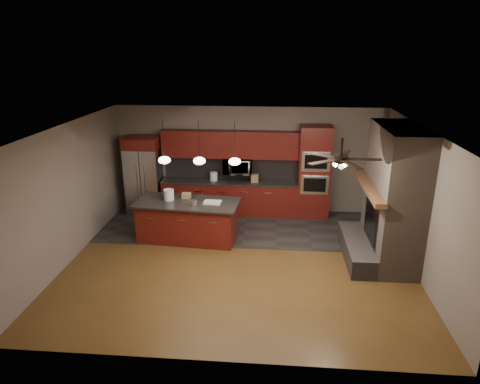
# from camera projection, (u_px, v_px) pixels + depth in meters

# --- Properties ---
(ground) EXTENTS (7.00, 7.00, 0.00)m
(ground) POSITION_uv_depth(u_px,v_px,m) (239.00, 261.00, 8.92)
(ground) COLOR brown
(ground) RESTS_ON ground
(ceiling) EXTENTS (7.00, 6.00, 0.02)m
(ceiling) POSITION_uv_depth(u_px,v_px,m) (239.00, 128.00, 8.01)
(ceiling) COLOR white
(ceiling) RESTS_ON back_wall
(back_wall) EXTENTS (7.00, 0.02, 2.80)m
(back_wall) POSITION_uv_depth(u_px,v_px,m) (249.00, 160.00, 11.29)
(back_wall) COLOR gray
(back_wall) RESTS_ON ground
(right_wall) EXTENTS (0.02, 6.00, 2.80)m
(right_wall) POSITION_uv_depth(u_px,v_px,m) (421.00, 203.00, 8.18)
(right_wall) COLOR gray
(right_wall) RESTS_ON ground
(left_wall) EXTENTS (0.02, 6.00, 2.80)m
(left_wall) POSITION_uv_depth(u_px,v_px,m) (69.00, 193.00, 8.74)
(left_wall) COLOR gray
(left_wall) RESTS_ON ground
(slate_tile_patch) EXTENTS (7.00, 2.40, 0.01)m
(slate_tile_patch) POSITION_uv_depth(u_px,v_px,m) (245.00, 227.00, 10.61)
(slate_tile_patch) COLOR #2C2A28
(slate_tile_patch) RESTS_ON ground
(fireplace_column) EXTENTS (1.30, 2.10, 2.80)m
(fireplace_column) POSITION_uv_depth(u_px,v_px,m) (390.00, 201.00, 8.63)
(fireplace_column) COLOR #715F51
(fireplace_column) RESTS_ON ground
(back_cabinetry) EXTENTS (3.59, 0.64, 2.20)m
(back_cabinetry) POSITION_uv_depth(u_px,v_px,m) (230.00, 181.00, 11.25)
(back_cabinetry) COLOR maroon
(back_cabinetry) RESTS_ON ground
(oven_tower) EXTENTS (0.80, 0.63, 2.38)m
(oven_tower) POSITION_uv_depth(u_px,v_px,m) (314.00, 172.00, 10.93)
(oven_tower) COLOR maroon
(oven_tower) RESTS_ON ground
(microwave) EXTENTS (0.73, 0.41, 0.50)m
(microwave) POSITION_uv_depth(u_px,v_px,m) (238.00, 166.00, 11.11)
(microwave) COLOR silver
(microwave) RESTS_ON back_cabinetry
(refrigerator) EXTENTS (0.88, 0.75, 2.05)m
(refrigerator) POSITION_uv_depth(u_px,v_px,m) (144.00, 175.00, 11.27)
(refrigerator) COLOR silver
(refrigerator) RESTS_ON ground
(kitchen_island) EXTENTS (2.41, 1.25, 0.92)m
(kitchen_island) POSITION_uv_depth(u_px,v_px,m) (188.00, 220.00, 9.80)
(kitchen_island) COLOR maroon
(kitchen_island) RESTS_ON ground
(white_bucket) EXTENTS (0.26, 0.26, 0.25)m
(white_bucket) POSITION_uv_depth(u_px,v_px,m) (169.00, 195.00, 9.73)
(white_bucket) COLOR white
(white_bucket) RESTS_ON kitchen_island
(paint_can) EXTENTS (0.21, 0.21, 0.11)m
(paint_can) POSITION_uv_depth(u_px,v_px,m) (193.00, 203.00, 9.44)
(paint_can) COLOR silver
(paint_can) RESTS_ON kitchen_island
(paint_tray) EXTENTS (0.40, 0.29, 0.04)m
(paint_tray) POSITION_uv_depth(u_px,v_px,m) (212.00, 202.00, 9.57)
(paint_tray) COLOR silver
(paint_tray) RESTS_ON kitchen_island
(cardboard_box) EXTENTS (0.20, 0.15, 0.13)m
(cardboard_box) POSITION_uv_depth(u_px,v_px,m) (186.00, 196.00, 9.86)
(cardboard_box) COLOR #92734B
(cardboard_box) RESTS_ON kitchen_island
(counter_bucket) EXTENTS (0.23, 0.23, 0.22)m
(counter_bucket) POSITION_uv_depth(u_px,v_px,m) (214.00, 176.00, 11.20)
(counter_bucket) COLOR white
(counter_bucket) RESTS_ON back_cabinetry
(counter_box) EXTENTS (0.19, 0.16, 0.21)m
(counter_box) POSITION_uv_depth(u_px,v_px,m) (255.00, 178.00, 11.07)
(counter_box) COLOR #9B7650
(counter_box) RESTS_ON back_cabinetry
(pendant_left) EXTENTS (0.26, 0.26, 0.92)m
(pendant_left) POSITION_uv_depth(u_px,v_px,m) (164.00, 160.00, 9.07)
(pendant_left) COLOR black
(pendant_left) RESTS_ON ceiling
(pendant_center) EXTENTS (0.26, 0.26, 0.92)m
(pendant_center) POSITION_uv_depth(u_px,v_px,m) (199.00, 161.00, 9.01)
(pendant_center) COLOR black
(pendant_center) RESTS_ON ceiling
(pendant_right) EXTENTS (0.26, 0.26, 0.92)m
(pendant_right) POSITION_uv_depth(u_px,v_px,m) (235.00, 161.00, 8.95)
(pendant_right) COLOR black
(pendant_right) RESTS_ON ceiling
(ceiling_fan) EXTENTS (1.27, 1.33, 0.41)m
(ceiling_fan) POSITION_uv_depth(u_px,v_px,m) (341.00, 158.00, 7.22)
(ceiling_fan) COLOR black
(ceiling_fan) RESTS_ON ceiling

